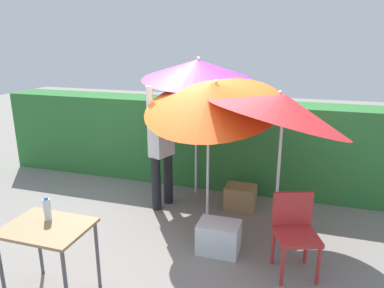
{
  "coord_description": "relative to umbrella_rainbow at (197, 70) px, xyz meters",
  "views": [
    {
      "loc": [
        1.44,
        -4.26,
        2.5
      ],
      "look_at": [
        0.0,
        0.3,
        1.1
      ],
      "focal_mm": 33.7,
      "sensor_mm": 36.0,
      "label": 1
    }
  ],
  "objects": [
    {
      "name": "ground_plane",
      "position": [
        0.18,
        -1.13,
        -2.04
      ],
      "size": [
        24.0,
        24.0,
        0.0
      ],
      "primitive_type": "plane",
      "color": "gray"
    },
    {
      "name": "hedge_row",
      "position": [
        0.18,
        0.51,
        -1.3
      ],
      "size": [
        8.0,
        0.7,
        1.49
      ],
      "primitive_type": "cube",
      "color": "#2D7033",
      "rests_on": "ground_plane"
    },
    {
      "name": "umbrella_rainbow",
      "position": [
        0.0,
        0.0,
        0.0
      ],
      "size": [
        1.75,
        1.76,
        2.33
      ],
      "color": "silver",
      "rests_on": "ground_plane"
    },
    {
      "name": "umbrella_orange",
      "position": [
        1.36,
        -1.09,
        -0.31
      ],
      "size": [
        1.81,
        1.75,
        2.21
      ],
      "color": "silver",
      "rests_on": "ground_plane"
    },
    {
      "name": "umbrella_yellow",
      "position": [
        0.48,
        -0.94,
        -0.23
      ],
      "size": [
        1.86,
        1.84,
        2.27
      ],
      "color": "silver",
      "rests_on": "ground_plane"
    },
    {
      "name": "person_vendor",
      "position": [
        -0.36,
        -0.64,
        -1.11
      ],
      "size": [
        0.32,
        0.55,
        1.88
      ],
      "color": "black",
      "rests_on": "ground_plane"
    },
    {
      "name": "chair_plastic",
      "position": [
        1.63,
        -1.71,
        -1.53
      ],
      "size": [
        0.56,
        0.56,
        0.89
      ],
      "color": "#B72D2D",
      "rests_on": "ground_plane"
    },
    {
      "name": "cooler_box",
      "position": [
        0.76,
        -1.61,
        -1.85
      ],
      "size": [
        0.5,
        0.36,
        0.38
      ],
      "primitive_type": "cube",
      "color": "silver",
      "rests_on": "ground_plane"
    },
    {
      "name": "crate_cardboard",
      "position": [
        0.8,
        -0.34,
        -1.87
      ],
      "size": [
        0.45,
        0.36,
        0.35
      ],
      "primitive_type": "cube",
      "color": "#9E7A4C",
      "rests_on": "ground_plane"
    },
    {
      "name": "folding_table",
      "position": [
        -0.64,
        -2.88,
        -1.36
      ],
      "size": [
        0.8,
        0.6,
        0.78
      ],
      "color": "#4C4C51",
      "rests_on": "ground_plane"
    },
    {
      "name": "bottle_water",
      "position": [
        -0.7,
        -2.76,
        -1.15
      ],
      "size": [
        0.07,
        0.07,
        0.24
      ],
      "color": "silver",
      "rests_on": "folding_table"
    }
  ]
}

